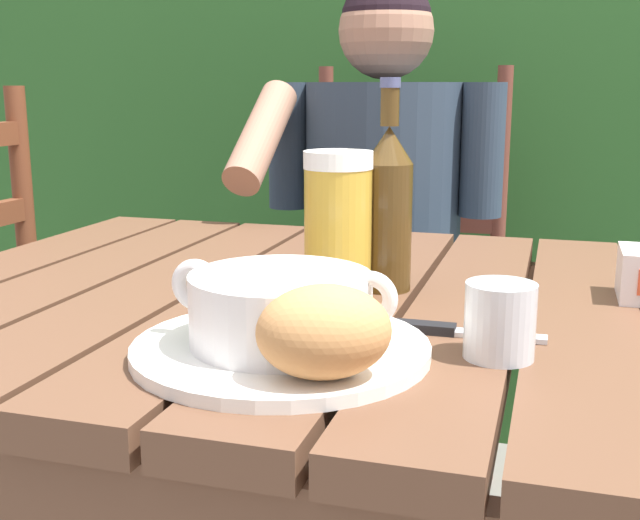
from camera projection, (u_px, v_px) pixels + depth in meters
The scene contains 11 objects.
dining_table at pixel (358, 374), 0.98m from camera, with size 1.15×0.85×0.74m.
hedge_backdrop at pixel (434, 29), 2.39m from camera, with size 3.28×0.99×2.22m.
chair_near_diner at pixel (396, 300), 1.85m from camera, with size 0.47×0.46×1.03m.
person_eating at pixel (377, 225), 1.62m from camera, with size 0.48×0.47×1.20m.
serving_plate at pixel (281, 349), 0.74m from camera, with size 0.28×0.28×0.01m.
soup_bowl at pixel (281, 307), 0.73m from camera, with size 0.22×0.17×0.07m.
bread_roll at pixel (324, 332), 0.64m from camera, with size 0.14×0.12×0.08m.
beer_glass at pixel (338, 223), 0.94m from camera, with size 0.08×0.08×0.17m.
beer_bottle at pixel (388, 205), 0.95m from camera, with size 0.06×0.06×0.25m.
water_glass_small at pixel (500, 321), 0.73m from camera, with size 0.07×0.07×0.07m.
table_knife at pixel (453, 331), 0.80m from camera, with size 0.15×0.02×0.01m.
Camera 1 is at (0.22, -0.90, 0.99)m, focal length 44.58 mm.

